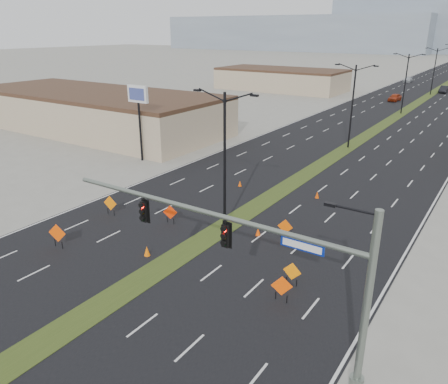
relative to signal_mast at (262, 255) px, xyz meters
The scene contains 26 objects.
ground 10.01m from the signal_mast, 166.85° to the right, with size 600.00×600.00×0.00m, color gray.
road_surface 98.49m from the signal_mast, 94.99° to the left, with size 25.00×400.00×0.02m, color black.
median_strip 98.49m from the signal_mast, 94.99° to the left, with size 2.00×400.00×0.04m, color #2C3E16.
building_sw_near 51.83m from the signal_mast, 147.26° to the left, with size 40.00×16.00×5.00m, color tan.
building_sw_far 92.41m from the signal_mast, 116.04° to the left, with size 30.00×14.00×4.50m, color tan.
mesa_west 306.35m from the signal_mast, 114.82° to the left, with size 180.00×50.00×22.00m, color gray.
mesa_backdrop 320.53m from the signal_mast, 96.91° to the left, with size 140.00×50.00×32.00m, color gray.
signal_mast is the anchor object (origin of this frame).
streetlight_0 13.18m from the signal_mast, 130.54° to the left, with size 5.15×0.24×10.02m.
streetlight_1 38.96m from the signal_mast, 102.69° to the left, with size 5.15×0.24×10.02m.
streetlight_2 66.56m from the signal_mast, 97.39° to the left, with size 5.15×0.24×10.02m.
streetlight_3 94.39m from the signal_mast, 95.20° to the left, with size 5.15×0.24×10.02m.
car_left 81.05m from the signal_mast, 99.23° to the left, with size 1.77×4.40×1.50m, color #9C2D11.
car_mid 99.42m from the signal_mast, 93.78° to the left, with size 1.63×4.67×1.54m, color black.
car_far 118.03m from the signal_mast, 98.91° to the left, with size 1.92×4.72×1.37m, color #B9BEC4.
construction_sign_0 16.62m from the signal_mast, behind, with size 1.24×0.46×1.73m.
construction_sign_1 19.09m from the signal_mast, 158.48° to the left, with size 1.19×0.25×1.60m.
construction_sign_2 15.37m from the signal_mast, 146.33° to the left, with size 1.02×0.50×1.48m.
construction_sign_3 12.12m from the signal_mast, 110.11° to the left, with size 1.09×0.21×1.47m.
construction_sign_4 6.84m from the signal_mast, 99.52° to the left, with size 1.10×0.12×1.46m.
construction_sign_5 5.43m from the signal_mast, 100.57° to the left, with size 1.08×0.53×1.56m.
cone_0 11.77m from the signal_mast, 161.47° to the left, with size 0.41×0.41×0.68m, color #FF6C05.
cone_1 12.45m from the signal_mast, 119.58° to the left, with size 0.37×0.37×0.62m, color #F04705.
cone_2 20.59m from the signal_mast, 104.59° to the left, with size 0.37×0.37×0.61m, color #DE4704.
cone_3 22.52m from the signal_mast, 123.98° to the left, with size 0.34×0.34×0.57m, color #E74E04.
pole_sign_west 32.72m from the signal_mast, 143.13° to the left, with size 2.71×0.42×8.31m.
Camera 1 is at (16.47, -12.86, 14.00)m, focal length 35.00 mm.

